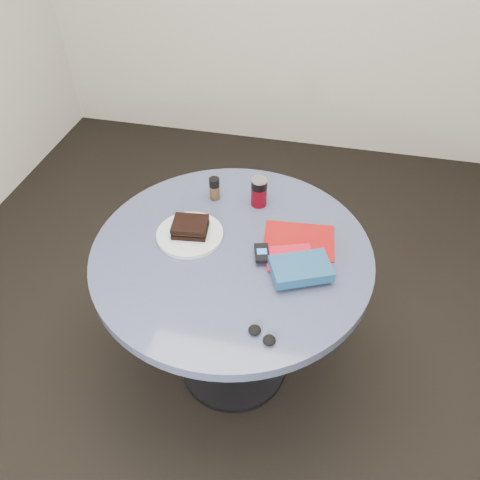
% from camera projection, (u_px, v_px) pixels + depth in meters
% --- Properties ---
extents(ground, '(4.00, 4.00, 0.00)m').
position_uv_depth(ground, '(234.00, 364.00, 2.17)').
color(ground, black).
rests_on(ground, ground).
extents(table, '(1.00, 1.00, 0.75)m').
position_uv_depth(table, '(232.00, 280.00, 1.77)').
color(table, black).
rests_on(table, ground).
extents(plate, '(0.31, 0.31, 0.02)m').
position_uv_depth(plate, '(190.00, 235.00, 1.70)').
color(plate, silver).
rests_on(plate, table).
extents(sandwich, '(0.14, 0.12, 0.04)m').
position_uv_depth(sandwich, '(190.00, 227.00, 1.69)').
color(sandwich, black).
rests_on(sandwich, plate).
extents(soda_can, '(0.07, 0.07, 0.12)m').
position_uv_depth(soda_can, '(259.00, 192.00, 1.80)').
color(soda_can, '#5C040F').
rests_on(soda_can, table).
extents(pepper_grinder, '(0.04, 0.04, 0.10)m').
position_uv_depth(pepper_grinder, '(214.00, 189.00, 1.84)').
color(pepper_grinder, '#442F1D').
rests_on(pepper_grinder, table).
extents(magazine, '(0.27, 0.21, 0.00)m').
position_uv_depth(magazine, '(299.00, 240.00, 1.69)').
color(magazine, maroon).
rests_on(magazine, table).
extents(red_book, '(0.19, 0.16, 0.01)m').
position_uv_depth(red_book, '(289.00, 257.00, 1.61)').
color(red_book, red).
rests_on(red_book, magazine).
extents(novel, '(0.23, 0.19, 0.04)m').
position_uv_depth(novel, '(301.00, 269.00, 1.54)').
color(novel, navy).
rests_on(novel, red_book).
extents(mp3_player, '(0.07, 0.10, 0.02)m').
position_uv_depth(mp3_player, '(262.00, 253.00, 1.61)').
color(mp3_player, black).
rests_on(mp3_player, red_book).
extents(headphones, '(0.10, 0.08, 0.02)m').
position_uv_depth(headphones, '(262.00, 335.00, 1.38)').
color(headphones, black).
rests_on(headphones, table).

